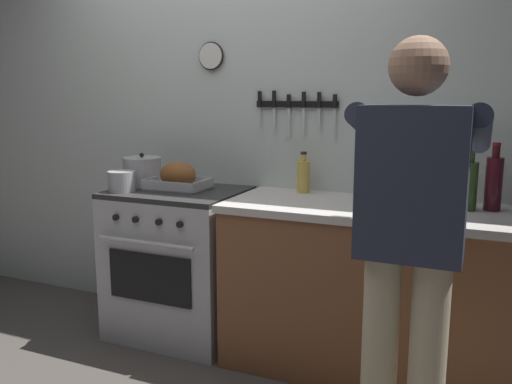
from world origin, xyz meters
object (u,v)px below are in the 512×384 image
Objects in this scene: cutting_board at (414,210)px; person_cook at (410,232)px; bottle_dish_soap at (399,187)px; bottle_olive_oil at (469,185)px; bottle_vinegar at (423,183)px; stove at (179,262)px; roasting_pan at (178,177)px; bottle_wine_red at (494,182)px; bottle_cooking_oil at (303,176)px; saucepan at (122,181)px; stock_pot at (142,171)px.

person_cook is at bearing -84.32° from cutting_board.
bottle_dish_soap is at bearing 9.71° from person_cook.
bottle_olive_oil is at bearing -8.94° from bottle_dish_soap.
bottle_vinegar is at bearing 1.37° from person_cook.
stove is 1.67m from person_cook.
roasting_pan is 1.72m from bottle_wine_red.
bottle_wine_red is (1.00, -0.10, 0.04)m from bottle_cooking_oil.
person_cook is (1.44, -0.68, 0.50)m from stove.
saucepan is at bearing -169.10° from bottle_dish_soap.
bottle_olive_oil is at bearing -18.84° from bottle_vinegar.
cutting_board is 1.09× the size of bottle_wine_red.
bottle_cooking_oil is (0.72, 0.20, 0.03)m from roasting_pan.
cutting_board is (-0.06, 0.62, -0.04)m from person_cook.
stove is at bearing -163.39° from bottle_cooking_oil.
bottle_olive_oil is at bearing 0.80° from stock_pot.
bottle_olive_oil is (1.89, 0.03, 0.04)m from stock_pot.
saucepan is (-1.71, 0.51, 0.01)m from person_cook.
person_cook reaches higher than stock_pot.
person_cook reaches higher than bottle_wine_red.
bottle_wine_red is (0.11, 0.04, 0.01)m from bottle_olive_oil.
roasting_pan is 1.61m from bottle_olive_oil.
person_cook is 1.87m from stock_pot.
bottle_olive_oil is 1.50× the size of bottle_dish_soap.
bottle_wine_red is 1.63× the size of bottle_dish_soap.
stock_pot is at bearing -179.20° from bottle_olive_oil.
bottle_dish_soap reaches higher than saucepan.
bottle_wine_red reaches higher than bottle_vinegar.
cutting_board is at bearing -150.15° from bottle_olive_oil.
stock_pot is 1.89m from bottle_olive_oil.
stove is 0.54× the size of person_cook.
bottle_vinegar is at bearing 3.53° from stock_pot.
cutting_board is (1.65, 0.11, -0.05)m from saucepan.
roasting_pan reaches higher than saucepan.
bottle_cooking_oil is 1.17× the size of bottle_dish_soap.
roasting_pan is at bearing 177.13° from cutting_board.
bottle_dish_soap is at bearing 5.86° from stove.
bottle_olive_oil reaches higher than bottle_vinegar.
roasting_pan is (-1.44, 0.69, 0.02)m from person_cook.
cutting_board is at bearing 3.72° from saucepan.
stock_pot is 1.66m from cutting_board.
roasting_pan is 1.73× the size of bottle_dish_soap.
bottle_dish_soap is at bearing 178.53° from bottle_wine_red.
person_cook is at bearing -78.26° from bottle_dish_soap.
stove is 1.50m from bottle_vinegar.
bottle_wine_red is at bearing -5.42° from bottle_cooking_oil.
cutting_board is (1.37, -0.06, 0.46)m from stove.
bottle_dish_soap is (1.27, 0.13, 0.53)m from stove.
roasting_pan is at bearing 88.19° from stove.
stove is at bearing -91.81° from roasting_pan.
person_cook is 6.92× the size of stock_pot.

